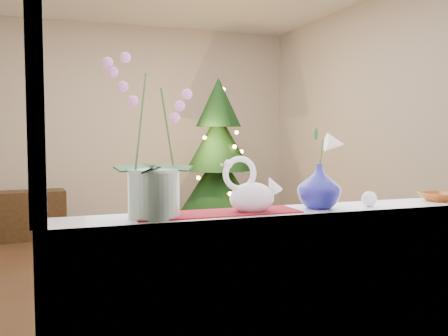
# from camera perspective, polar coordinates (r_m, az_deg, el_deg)

# --- Properties ---
(ground) EXTENTS (5.00, 5.00, 0.00)m
(ground) POSITION_cam_1_polar(r_m,az_deg,el_deg) (4.62, -5.78, -11.78)
(ground) COLOR #3B2418
(ground) RESTS_ON ground
(wall_back) EXTENTS (4.50, 0.10, 2.70)m
(wall_back) POSITION_cam_1_polar(r_m,az_deg,el_deg) (6.90, -10.79, 4.73)
(wall_back) COLOR beige
(wall_back) RESTS_ON ground
(wall_front) EXTENTS (4.50, 0.10, 2.70)m
(wall_front) POSITION_cam_1_polar(r_m,az_deg,el_deg) (2.10, 10.38, 6.51)
(wall_front) COLOR beige
(wall_front) RESTS_ON ground
(wall_right) EXTENTS (0.10, 5.00, 2.70)m
(wall_right) POSITION_cam_1_polar(r_m,az_deg,el_deg) (5.43, 17.92, 4.81)
(wall_right) COLOR beige
(wall_right) RESTS_ON ground
(window_apron) EXTENTS (2.20, 0.08, 0.88)m
(window_apron) POSITION_cam_1_polar(r_m,az_deg,el_deg) (2.28, 9.56, -16.97)
(window_apron) COLOR white
(window_apron) RESTS_ON ground
(windowsill) EXTENTS (2.20, 0.26, 0.04)m
(windowsill) POSITION_cam_1_polar(r_m,az_deg,el_deg) (2.24, 8.58, -5.17)
(windowsill) COLOR white
(windowsill) RESTS_ON window_apron
(window_frame) EXTENTS (2.22, 0.06, 1.60)m
(window_frame) POSITION_cam_1_polar(r_m,az_deg,el_deg) (2.17, 10.10, 15.76)
(window_frame) COLOR white
(window_frame) RESTS_ON windowsill
(runner) EXTENTS (0.70, 0.20, 0.01)m
(runner) POSITION_cam_1_polar(r_m,az_deg,el_deg) (2.09, -0.70, -5.17)
(runner) COLOR maroon
(runner) RESTS_ON windowsill
(orchid_pot) EXTENTS (0.28, 0.28, 0.65)m
(orchid_pot) POSITION_cam_1_polar(r_m,az_deg,el_deg) (1.98, -8.10, 3.60)
(orchid_pot) COLOR silver
(orchid_pot) RESTS_ON windowsill
(swan) EXTENTS (0.29, 0.22, 0.23)m
(swan) POSITION_cam_1_polar(r_m,az_deg,el_deg) (2.11, 3.21, -2.05)
(swan) COLOR white
(swan) RESTS_ON windowsill
(blue_vase) EXTENTS (0.23, 0.23, 0.23)m
(blue_vase) POSITION_cam_1_polar(r_m,az_deg,el_deg) (2.26, 10.82, -1.67)
(blue_vase) COLOR navy
(blue_vase) RESTS_ON windowsill
(lily) EXTENTS (0.13, 0.07, 0.17)m
(lily) POSITION_cam_1_polar(r_m,az_deg,el_deg) (2.25, 10.88, 3.43)
(lily) COLOR silver
(lily) RESTS_ON blue_vase
(paperweight) EXTENTS (0.09, 0.09, 0.07)m
(paperweight) POSITION_cam_1_polar(r_m,az_deg,el_deg) (2.38, 16.28, -3.41)
(paperweight) COLOR white
(paperweight) RESTS_ON windowsill
(amber_dish) EXTENTS (0.15, 0.15, 0.04)m
(amber_dish) POSITION_cam_1_polar(r_m,az_deg,el_deg) (2.69, 23.27, -3.10)
(amber_dish) COLOR #8F4115
(amber_dish) RESTS_ON windowsill
(xmas_tree) EXTENTS (1.33, 1.33, 1.92)m
(xmas_tree) POSITION_cam_1_polar(r_m,az_deg,el_deg) (6.02, -0.64, 1.19)
(xmas_tree) COLOR black
(xmas_tree) RESTS_ON ground
(side_table) EXTENTS (0.79, 0.44, 0.57)m
(side_table) POSITION_cam_1_polar(r_m,az_deg,el_deg) (6.35, -21.16, -5.03)
(side_table) COLOR black
(side_table) RESTS_ON ground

